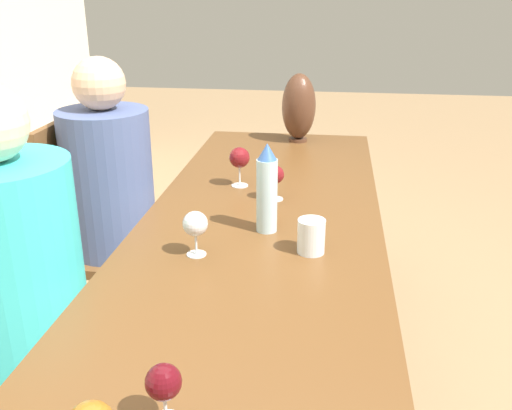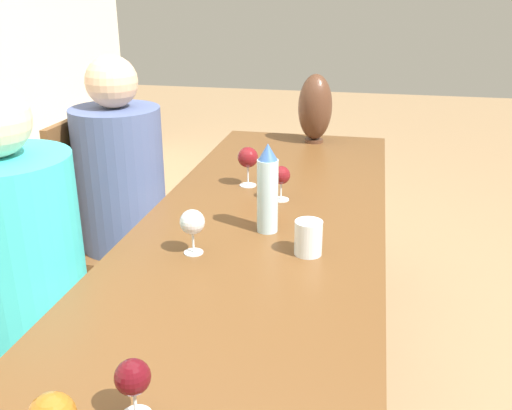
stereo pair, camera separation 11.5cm
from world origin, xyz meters
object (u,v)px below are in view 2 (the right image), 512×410
(water_bottle, at_px, (268,190))
(person_far, at_px, (125,198))
(wine_glass_4, at_px, (133,379))
(chair_near, at_px, (4,322))
(wine_glass_2, at_px, (192,223))
(water_tumbler, at_px, (308,238))
(person_near, at_px, (24,282))
(vase, at_px, (315,108))
(wine_glass_3, at_px, (248,158))
(chair_far, at_px, (108,229))
(wine_glass_0, at_px, (281,176))

(water_bottle, height_order, person_far, person_far)
(wine_glass_4, bearing_deg, chair_near, 51.20)
(water_bottle, bearing_deg, chair_near, 112.20)
(wine_glass_2, bearing_deg, water_tumbler, -79.17)
(person_near, bearing_deg, vase, -26.16)
(water_bottle, height_order, wine_glass_3, water_bottle)
(water_tumbler, bearing_deg, vase, 5.61)
(water_bottle, relative_size, water_tumbler, 2.80)
(chair_far, bearing_deg, wine_glass_4, -151.76)
(wine_glass_3, relative_size, chair_near, 0.16)
(wine_glass_2, height_order, chair_near, chair_near)
(wine_glass_2, relative_size, chair_far, 0.14)
(vase, xyz_separation_m, person_far, (-0.70, 0.71, -0.27))
(person_near, height_order, person_far, person_near)
(vase, xyz_separation_m, wine_glass_3, (-0.71, 0.18, -0.06))
(water_bottle, distance_m, chair_near, 0.92)
(wine_glass_3, distance_m, wine_glass_4, 1.30)
(person_far, bearing_deg, chair_far, 90.00)
(wine_glass_3, height_order, chair_far, chair_far)
(wine_glass_3, height_order, chair_near, chair_near)
(chair_far, bearing_deg, wine_glass_3, -90.63)
(wine_glass_2, bearing_deg, chair_far, 43.54)
(chair_far, relative_size, person_far, 0.79)
(wine_glass_3, xyz_separation_m, wine_glass_4, (-1.29, -0.08, -0.03))
(person_near, bearing_deg, water_tumbler, -78.00)
(water_tumbler, relative_size, chair_near, 0.10)
(water_bottle, xyz_separation_m, wine_glass_0, (0.28, 0.00, -0.05))
(vase, distance_m, wine_glass_3, 0.74)
(wine_glass_3, bearing_deg, wine_glass_0, -130.55)
(water_tumbler, distance_m, person_near, 0.86)
(wine_glass_2, relative_size, person_near, 0.11)
(wine_glass_0, bearing_deg, water_tumbler, -160.32)
(wine_glass_4, xyz_separation_m, chair_near, (0.56, 0.70, -0.33))
(chair_far, height_order, person_far, person_far)
(wine_glass_4, bearing_deg, water_bottle, -5.12)
(wine_glass_2, distance_m, wine_glass_3, 0.62)
(water_tumbler, distance_m, wine_glass_0, 0.45)
(water_bottle, relative_size, wine_glass_3, 1.86)
(wine_glass_3, height_order, person_near, person_near)
(vase, relative_size, chair_near, 0.34)
(person_near, bearing_deg, wine_glass_2, -77.23)
(wine_glass_4, relative_size, person_far, 0.10)
(wine_glass_0, xyz_separation_m, wine_glass_4, (-1.16, 0.08, -0.01))
(water_tumbler, bearing_deg, water_bottle, 46.60)
(water_bottle, height_order, wine_glass_2, water_bottle)
(water_bottle, xyz_separation_m, vase, (1.13, -0.02, 0.03))
(person_near, xyz_separation_m, person_far, (0.74, 0.00, -0.00))
(chair_near, xyz_separation_m, person_far, (0.74, -0.09, 0.15))
(vase, height_order, wine_glass_2, vase)
(wine_glass_4, xyz_separation_m, person_near, (0.56, 0.61, -0.18))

